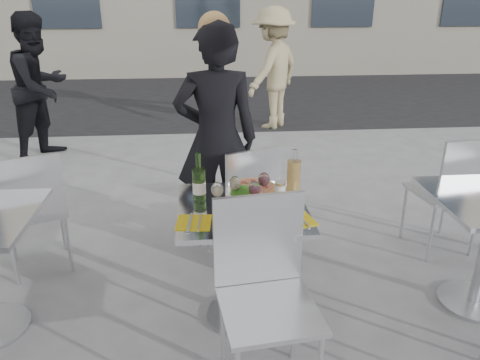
{
  "coord_description": "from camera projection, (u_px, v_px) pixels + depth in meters",
  "views": [
    {
      "loc": [
        -0.21,
        -2.36,
        1.88
      ],
      "look_at": [
        0.0,
        0.15,
        0.85
      ],
      "focal_mm": 35.0,
      "sensor_mm": 36.0,
      "label": 1
    }
  ],
  "objects": [
    {
      "name": "wineglass_white_b",
      "position": [
        235.0,
        184.0,
        2.65
      ],
      "size": [
        0.07,
        0.07,
        0.16
      ],
      "color": "white",
      "rests_on": "main_table"
    },
    {
      "name": "main_table",
      "position": [
        242.0,
        239.0,
        2.7
      ],
      "size": [
        0.72,
        0.72,
        0.75
      ],
      "color": "#B7BABF",
      "rests_on": "ground"
    },
    {
      "name": "sugar_shaker",
      "position": [
        280.0,
        191.0,
        2.7
      ],
      "size": [
        0.06,
        0.06,
        0.11
      ],
      "color": "white",
      "rests_on": "main_table"
    },
    {
      "name": "side_chair_lfar",
      "position": [
        33.0,
        204.0,
        3.15
      ],
      "size": [
        0.54,
        0.55,
        0.91
      ],
      "rotation": [
        0.0,
        0.0,
        3.53
      ],
      "color": "silver",
      "rests_on": "ground"
    },
    {
      "name": "side_chair_rfar",
      "position": [
        453.0,
        186.0,
        3.39
      ],
      "size": [
        0.49,
        0.5,
        0.94
      ],
      "rotation": [
        0.0,
        0.0,
        3.29
      ],
      "color": "silver",
      "rests_on": "ground"
    },
    {
      "name": "chair_far",
      "position": [
        246.0,
        196.0,
        3.28
      ],
      "size": [
        0.55,
        0.55,
        0.91
      ],
      "rotation": [
        0.0,
        0.0,
        3.55
      ],
      "color": "silver",
      "rests_on": "ground"
    },
    {
      "name": "salad_plate",
      "position": [
        243.0,
        195.0,
        2.69
      ],
      "size": [
        0.22,
        0.22,
        0.09
      ],
      "color": "white",
      "rests_on": "main_table"
    },
    {
      "name": "wineglass_white_a",
      "position": [
        217.0,
        190.0,
        2.56
      ],
      "size": [
        0.07,
        0.07,
        0.16
      ],
      "color": "white",
      "rests_on": "main_table"
    },
    {
      "name": "napkin_left",
      "position": [
        194.0,
        222.0,
        2.44
      ],
      "size": [
        0.2,
        0.2,
        0.01
      ],
      "rotation": [
        0.0,
        0.0,
        -0.09
      ],
      "color": "yellow",
      "rests_on": "main_table"
    },
    {
      "name": "street_asphalt",
      "position": [
        212.0,
        96.0,
        8.9
      ],
      "size": [
        24.0,
        5.0,
        0.0
      ],
      "primitive_type": "cube",
      "color": "black",
      "rests_on": "ground"
    },
    {
      "name": "pedestrian_b",
      "position": [
        273.0,
        69.0,
        6.6
      ],
      "size": [
        1.16,
        1.24,
        1.68
      ],
      "primitive_type": "imported",
      "rotation": [
        0.0,
        0.0,
        4.04
      ],
      "color": "tan",
      "rests_on": "ground"
    },
    {
      "name": "pizza_far",
      "position": [
        253.0,
        188.0,
        2.82
      ],
      "size": [
        0.32,
        0.32,
        0.03
      ],
      "color": "white",
      "rests_on": "main_table"
    },
    {
      "name": "woman_diner",
      "position": [
        216.0,
        140.0,
        3.45
      ],
      "size": [
        0.63,
        0.42,
        1.7
      ],
      "primitive_type": "imported",
      "rotation": [
        0.0,
        0.0,
        3.16
      ],
      "color": "black",
      "rests_on": "ground"
    },
    {
      "name": "napkin_right",
      "position": [
        296.0,
        220.0,
        2.47
      ],
      "size": [
        0.22,
        0.22,
        0.01
      ],
      "rotation": [
        0.0,
        0.0,
        0.23
      ],
      "color": "yellow",
      "rests_on": "main_table"
    },
    {
      "name": "wine_bottle",
      "position": [
        199.0,
        183.0,
        2.64
      ],
      "size": [
        0.07,
        0.07,
        0.29
      ],
      "color": "#335A21",
      "rests_on": "main_table"
    },
    {
      "name": "pizza_near",
      "position": [
        245.0,
        215.0,
        2.51
      ],
      "size": [
        0.3,
        0.3,
        0.02
      ],
      "color": "#E4AD59",
      "rests_on": "main_table"
    },
    {
      "name": "carafe",
      "position": [
        294.0,
        178.0,
        2.71
      ],
      "size": [
        0.08,
        0.08,
        0.29
      ],
      "color": "#DBB35D",
      "rests_on": "main_table"
    },
    {
      "name": "wineglass_red_b",
      "position": [
        264.0,
        180.0,
        2.7
      ],
      "size": [
        0.07,
        0.07,
        0.16
      ],
      "color": "white",
      "rests_on": "main_table"
    },
    {
      "name": "wineglass_red_a",
      "position": [
        255.0,
        189.0,
        2.57
      ],
      "size": [
        0.07,
        0.07,
        0.16
      ],
      "color": "white",
      "rests_on": "main_table"
    },
    {
      "name": "chair_near",
      "position": [
        264.0,
        281.0,
        2.24
      ],
      "size": [
        0.5,
        0.51,
        0.98
      ],
      "rotation": [
        0.0,
        0.0,
        0.12
      ],
      "color": "silver",
      "rests_on": "ground"
    },
    {
      "name": "ground",
      "position": [
        242.0,
        315.0,
        2.91
      ],
      "size": [
        80.0,
        80.0,
        0.0
      ],
      "primitive_type": "plane",
      "color": "slate"
    },
    {
      "name": "pedestrian_a",
      "position": [
        40.0,
        87.0,
        5.4
      ],
      "size": [
        0.91,
        1.0,
        1.67
      ],
      "primitive_type": "imported",
      "rotation": [
        0.0,
        0.0,
        1.13
      ],
      "color": "black",
      "rests_on": "ground"
    }
  ]
}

